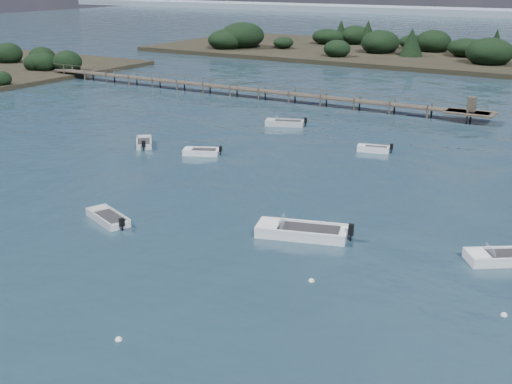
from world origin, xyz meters
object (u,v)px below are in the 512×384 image
Objects in this scene: dinghy_extra_a at (285,124)px; dinghy_mid_grey at (108,219)px; dinghy_extra_b at (201,153)px; tender_far_grey at (144,144)px; jetty at (262,91)px; dinghy_mid_white_a at (301,233)px; tender_far_white at (373,150)px; dinghy_mid_white_b at (507,259)px.

dinghy_extra_a reaches higher than dinghy_mid_grey.
dinghy_mid_grey reaches higher than dinghy_extra_b.
jetty reaches higher than tender_far_grey.
dinghy_extra_b is 19.87m from dinghy_mid_white_a.
jetty reaches higher than tender_far_white.
dinghy_extra_b is (-12.59, -8.63, -0.01)m from tender_far_white.
tender_far_grey is at bearing -117.23° from dinghy_extra_a.
tender_far_grey is at bearing 123.48° from dinghy_mid_grey.
jetty is at bearing 109.04° from dinghy_extra_b.
tender_far_white is 12.75m from dinghy_extra_a.
jetty is at bearing 136.21° from dinghy_mid_white_b.
dinghy_extra_b is 1.01× the size of tender_far_grey.
jetty is (-24.64, 37.11, 0.81)m from dinghy_mid_white_a.
tender_far_grey is at bearing -84.54° from jetty.
tender_far_grey is 0.84× the size of dinghy_mid_grey.
dinghy_mid_white_a is at bearing -56.41° from jetty.
dinghy_mid_white_b is 0.07× the size of jetty.
dinghy_mid_grey is at bearing -56.52° from tender_far_grey.
dinghy_mid_grey is (3.31, -29.71, -0.02)m from dinghy_extra_a.
dinghy_extra_a reaches higher than tender_far_grey.
tender_far_grey is (-18.87, -8.88, 0.02)m from tender_far_white.
tender_far_white is 15.27m from dinghy_extra_b.
dinghy_mid_white_a is 29.63m from dinghy_extra_a.
jetty is at bearing 129.61° from dinghy_extra_a.
tender_far_white is at bearing 71.20° from dinghy_mid_grey.
jetty is (-12.89, 41.29, 0.85)m from dinghy_mid_grey.
tender_far_grey is (-6.27, -0.24, 0.03)m from dinghy_extra_b.
dinghy_mid_grey is (-11.75, -4.19, -0.04)m from dinghy_mid_white_a.
dinghy_mid_white_a is 11.65m from dinghy_mid_white_b.
dinghy_mid_white_b is at bearing -15.07° from tender_far_grey.
dinghy_mid_grey is at bearing -160.38° from dinghy_mid_white_a.
dinghy_mid_white_b reaches higher than tender_far_white.
tender_far_white is 0.54× the size of dinghy_mid_white_a.
dinghy_mid_white_a reaches higher than tender_far_grey.
dinghy_mid_white_b is (27.29, -9.28, 0.02)m from dinghy_extra_b.
tender_far_white is at bearing -23.20° from dinghy_extra_a.
dinghy_extra_b is 0.05× the size of jetty.
dinghy_mid_white_a reaches higher than dinghy_mid_white_b.
dinghy_mid_white_b is at bearing 16.35° from dinghy_mid_grey.
dinghy_mid_grey is at bearing -75.39° from dinghy_extra_b.
dinghy_mid_white_a is at bearing -167.14° from dinghy_mid_white_b.
dinghy_mid_grey is at bearing -83.64° from dinghy_extra_a.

